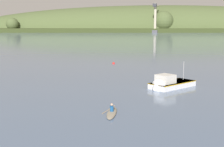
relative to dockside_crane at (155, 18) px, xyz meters
name	(u,v)px	position (x,y,z in m)	size (l,w,h in m)	color
far_shoreline_hill	(161,31)	(7.47, 34.79, -10.78)	(442.15, 95.94, 43.80)	#35401E
dockside_crane	(155,18)	(0.00, 0.00, 0.00)	(6.31, 17.89, 21.55)	#4C4C51
fishing_boat_moored	(168,86)	(-11.56, -208.21, -10.64)	(6.25, 6.21, 3.98)	white
canoe_with_paddler	(112,113)	(-17.54, -219.63, -10.84)	(1.44, 3.93, 1.02)	gray
mooring_buoy_foreground	(114,64)	(-19.48, -185.39, -10.94)	(0.54, 0.54, 0.62)	red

